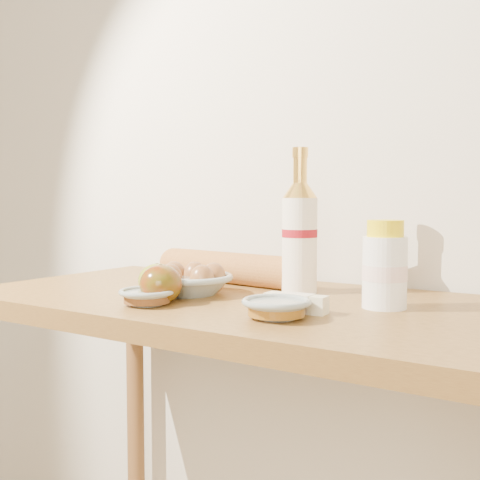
# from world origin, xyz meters

# --- Properties ---
(back_wall) EXTENTS (3.50, 0.02, 2.60)m
(back_wall) POSITION_xyz_m (0.00, 1.51, 1.30)
(back_wall) COLOR beige
(back_wall) RESTS_ON ground
(table) EXTENTS (1.20, 0.60, 0.90)m
(table) POSITION_xyz_m (0.00, 1.18, 0.78)
(table) COLOR olive
(table) RESTS_ON ground
(bourbon_bottle) EXTENTS (0.08, 0.08, 0.31)m
(bourbon_bottle) POSITION_xyz_m (0.06, 1.29, 1.03)
(bourbon_bottle) COLOR white
(bourbon_bottle) RESTS_ON table
(cream_bottle) EXTENTS (0.11, 0.11, 0.16)m
(cream_bottle) POSITION_xyz_m (0.27, 1.22, 0.98)
(cream_bottle) COLOR white
(cream_bottle) RESTS_ON table
(egg_bowl) EXTENTS (0.24, 0.24, 0.07)m
(egg_bowl) POSITION_xyz_m (-0.13, 1.15, 0.93)
(egg_bowl) COLOR gray
(egg_bowl) RESTS_ON table
(baguette) EXTENTS (0.45, 0.13, 0.07)m
(baguette) POSITION_xyz_m (-0.15, 1.33, 0.94)
(baguette) COLOR #C7813D
(baguette) RESTS_ON table
(apple_yellowgreen) EXTENTS (0.10, 0.10, 0.07)m
(apple_yellowgreen) POSITION_xyz_m (-0.15, 1.07, 0.94)
(apple_yellowgreen) COLOR #A08F20
(apple_yellowgreen) RESTS_ON table
(apple_redgreen_front) EXTENTS (0.10, 0.10, 0.08)m
(apple_redgreen_front) POSITION_xyz_m (-0.10, 1.03, 0.94)
(apple_redgreen_front) COLOR #7E0607
(apple_redgreen_front) RESTS_ON table
(sugar_bowl) EXTENTS (0.14, 0.14, 0.03)m
(sugar_bowl) POSITION_xyz_m (-0.11, 1.00, 0.92)
(sugar_bowl) COLOR gray
(sugar_bowl) RESTS_ON table
(syrup_bowl) EXTENTS (0.15, 0.15, 0.03)m
(syrup_bowl) POSITION_xyz_m (0.16, 1.03, 0.92)
(syrup_bowl) COLOR gray
(syrup_bowl) RESTS_ON table
(butter_stick) EXTENTS (0.12, 0.04, 0.03)m
(butter_stick) POSITION_xyz_m (0.16, 1.10, 0.92)
(butter_stick) COLOR beige
(butter_stick) RESTS_ON table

